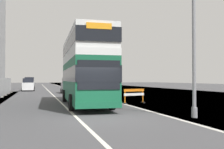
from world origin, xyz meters
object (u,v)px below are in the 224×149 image
object	(u,v)px
lamppost_foreground	(194,34)
car_receding_far	(29,83)
double_decker_bus	(84,69)
car_oncoming_near	(69,86)
car_receding_mid	(28,85)
roadworks_barrier	(134,94)

from	to	relation	value
lamppost_foreground	car_receding_far	world-z (taller)	lamppost_foreground
double_decker_bus	car_oncoming_near	distance (m)	16.69
lamppost_foreground	double_decker_bus	bearing A→B (deg)	117.62
double_decker_bus	car_receding_mid	xyz separation A→B (m)	(-4.66, 25.22, -1.70)
double_decker_bus	roadworks_barrier	world-z (taller)	double_decker_bus
car_oncoming_near	double_decker_bus	bearing A→B (deg)	-93.09
car_receding_mid	car_receding_far	size ratio (longest dim) A/B	0.94
car_oncoming_near	car_receding_far	bearing A→B (deg)	107.14
double_decker_bus	car_receding_far	world-z (taller)	double_decker_bus
car_receding_far	car_oncoming_near	bearing A→B (deg)	-72.86
car_receding_far	lamppost_foreground	bearing A→B (deg)	-78.35
lamppost_foreground	roadworks_barrier	size ratio (longest dim) A/B	4.66
double_decker_bus	roadworks_barrier	xyz separation A→B (m)	(3.94, 0.14, -1.95)
car_receding_mid	double_decker_bus	bearing A→B (deg)	-79.52
roadworks_barrier	car_receding_far	distance (m)	35.70
lamppost_foreground	car_receding_mid	world-z (taller)	lamppost_foreground
double_decker_bus	car_receding_mid	distance (m)	25.70
double_decker_bus	car_receding_far	xyz separation A→B (m)	(-4.72, 34.77, -1.59)
double_decker_bus	car_oncoming_near	bearing A→B (deg)	86.91
car_oncoming_near	car_receding_far	size ratio (longest dim) A/B	0.98
car_receding_mid	roadworks_barrier	bearing A→B (deg)	-71.06
lamppost_foreground	car_oncoming_near	xyz separation A→B (m)	(-3.15, 24.31, -3.11)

